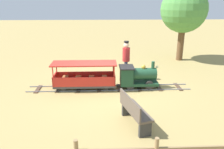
{
  "coord_description": "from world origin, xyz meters",
  "views": [
    {
      "loc": [
        7.76,
        -0.08,
        3.18
      ],
      "look_at": [
        0.0,
        0.25,
        0.55
      ],
      "focal_mm": 35.59,
      "sensor_mm": 36.0,
      "label": 1
    }
  ],
  "objects_px": {
    "passenger_car": "(85,78)",
    "conductor_person": "(126,57)",
    "oak_tree_near": "(184,10)",
    "locomotive": "(137,76)",
    "park_bench": "(134,111)"
  },
  "relations": [
    {
      "from": "passenger_car",
      "to": "conductor_person",
      "type": "distance_m",
      "value": 1.96
    },
    {
      "from": "conductor_person",
      "to": "passenger_car",
      "type": "bearing_deg",
      "value": -59.71
    },
    {
      "from": "passenger_car",
      "to": "oak_tree_near",
      "type": "distance_m",
      "value": 6.74
    },
    {
      "from": "park_bench",
      "to": "oak_tree_near",
      "type": "bearing_deg",
      "value": 152.54
    },
    {
      "from": "conductor_person",
      "to": "oak_tree_near",
      "type": "distance_m",
      "value": 4.82
    },
    {
      "from": "oak_tree_near",
      "to": "park_bench",
      "type": "bearing_deg",
      "value": -27.46
    },
    {
      "from": "conductor_person",
      "to": "park_bench",
      "type": "distance_m",
      "value": 3.6
    },
    {
      "from": "locomotive",
      "to": "oak_tree_near",
      "type": "bearing_deg",
      "value": 143.41
    },
    {
      "from": "park_bench",
      "to": "passenger_car",
      "type": "bearing_deg",
      "value": -150.41
    },
    {
      "from": "passenger_car",
      "to": "park_bench",
      "type": "distance_m",
      "value": 2.99
    },
    {
      "from": "passenger_car",
      "to": "oak_tree_near",
      "type": "xyz_separation_m",
      "value": [
        -4.02,
        4.92,
        2.24
      ]
    },
    {
      "from": "conductor_person",
      "to": "oak_tree_near",
      "type": "height_order",
      "value": "oak_tree_near"
    },
    {
      "from": "conductor_person",
      "to": "park_bench",
      "type": "height_order",
      "value": "conductor_person"
    },
    {
      "from": "locomotive",
      "to": "passenger_car",
      "type": "height_order",
      "value": "locomotive"
    },
    {
      "from": "park_bench",
      "to": "oak_tree_near",
      "type": "relative_size",
      "value": 0.35
    }
  ]
}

